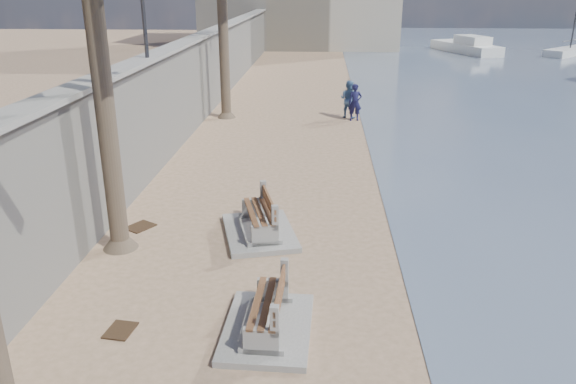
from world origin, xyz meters
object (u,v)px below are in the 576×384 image
object	(u,v)px
bench_near	(267,311)
person_a	(355,100)
person_b	(349,97)
yacht_far	(465,48)
bench_far	(259,219)
sailboat_west	(570,51)

from	to	relation	value
bench_near	person_a	distance (m)	16.50
person_b	yacht_far	distance (m)	28.56
bench_far	bench_near	bearing A→B (deg)	-81.77
sailboat_west	yacht_far	bearing A→B (deg)	171.42
bench_near	person_b	world-z (taller)	person_b
bench_far	person_a	size ratio (longest dim) A/B	1.45
person_a	yacht_far	xyz separation A→B (m)	(11.04, 26.79, -0.58)
bench_near	bench_far	world-z (taller)	bench_far
person_b	sailboat_west	world-z (taller)	sailboat_west
bench_far	sailboat_west	distance (m)	43.98
person_b	yacht_far	bearing A→B (deg)	-83.47
bench_near	person_a	bearing A→B (deg)	81.85
yacht_far	bench_far	bearing A→B (deg)	140.17
person_a	bench_far	bearing A→B (deg)	-106.53
bench_near	sailboat_west	bearing A→B (deg)	62.44
bench_near	sailboat_west	world-z (taller)	sailboat_west
bench_far	yacht_far	world-z (taller)	yacht_far
bench_near	person_a	size ratio (longest dim) A/B	1.21
yacht_far	person_a	bearing A→B (deg)	137.40
bench_near	person_a	world-z (taller)	person_a
bench_near	person_b	xyz separation A→B (m)	(2.07, 16.89, 0.53)
bench_near	person_b	size ratio (longest dim) A/B	1.21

